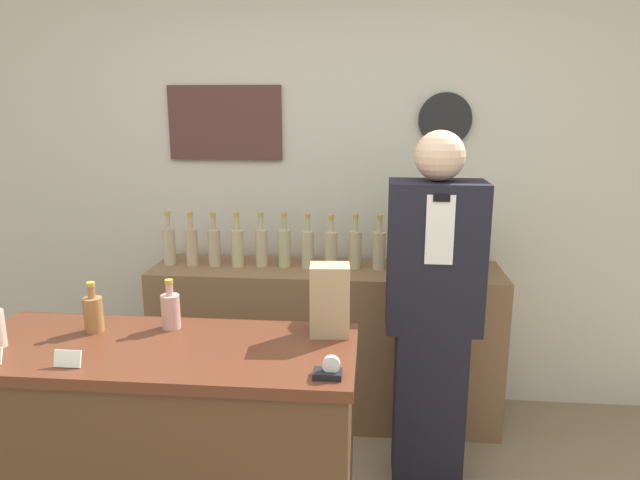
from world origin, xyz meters
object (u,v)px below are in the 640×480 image
object	(u,v)px
shopkeeper	(432,316)
paper_bag	(330,300)
potted_plant	(445,232)
tape_dispenser	(329,371)

from	to	relation	value
shopkeeper	paper_bag	bearing A→B (deg)	-128.86
shopkeeper	potted_plant	world-z (taller)	shopkeeper
shopkeeper	paper_bag	distance (m)	0.74
shopkeeper	paper_bag	xyz separation A→B (m)	(-0.44, -0.54, 0.25)
paper_bag	shopkeeper	bearing A→B (deg)	51.14
shopkeeper	potted_plant	bearing A→B (deg)	78.81
potted_plant	shopkeeper	bearing A→B (deg)	-101.19
shopkeeper	potted_plant	size ratio (longest dim) A/B	4.21
paper_bag	tape_dispenser	distance (m)	0.37
paper_bag	tape_dispenser	world-z (taller)	paper_bag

